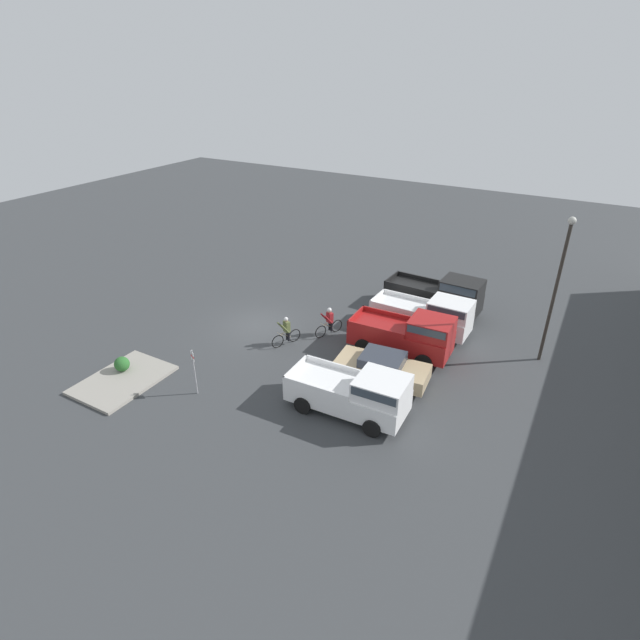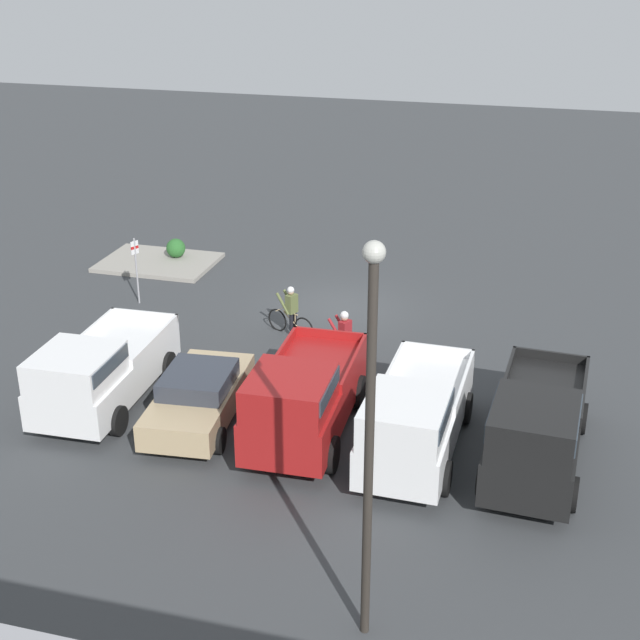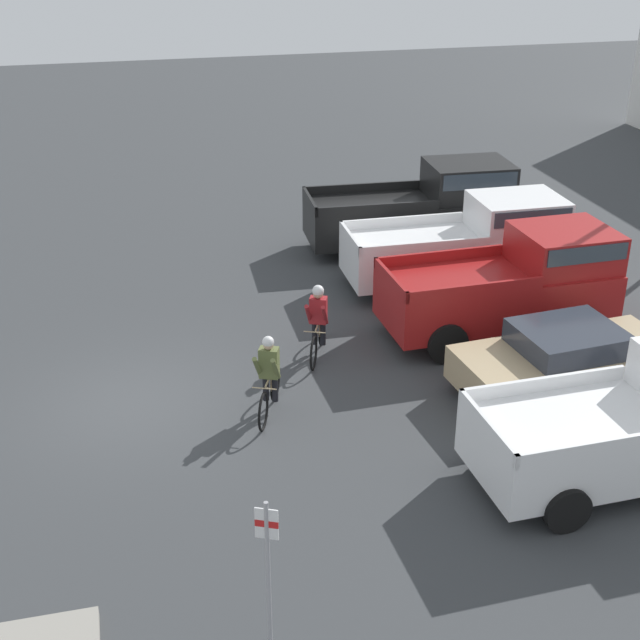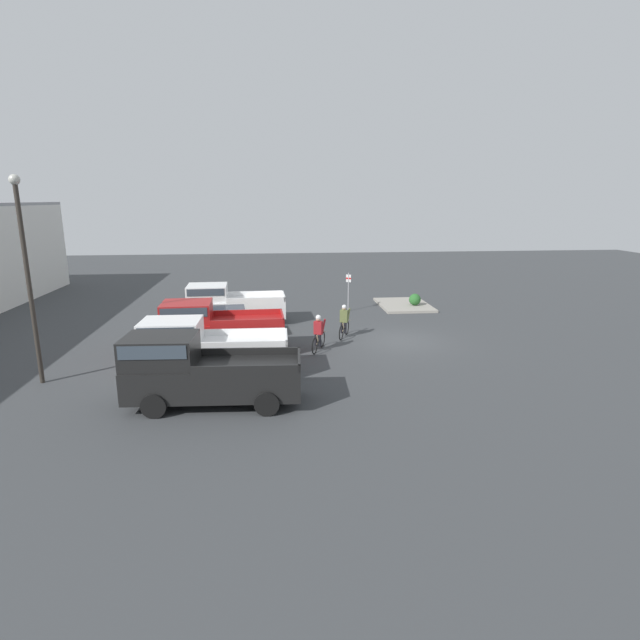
# 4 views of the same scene
# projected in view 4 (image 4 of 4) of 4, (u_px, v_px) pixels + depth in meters

# --- Properties ---
(ground_plane) EXTENTS (80.00, 80.00, 0.00)m
(ground_plane) POSITION_uv_depth(u_px,v_px,m) (400.00, 341.00, 23.81)
(ground_plane) COLOR #383A3D
(pickup_truck_0) EXTENTS (2.38, 5.69, 2.35)m
(pickup_truck_0) POSITION_uv_depth(u_px,v_px,m) (198.00, 370.00, 16.16)
(pickup_truck_0) COLOR black
(pickup_truck_0) RESTS_ON ground_plane
(pickup_truck_1) EXTENTS (2.24, 5.45, 2.21)m
(pickup_truck_1) POSITION_uv_depth(u_px,v_px,m) (203.00, 347.00, 18.84)
(pickup_truck_1) COLOR white
(pickup_truck_1) RESTS_ON ground_plane
(pickup_truck_2) EXTENTS (2.37, 5.18, 2.33)m
(pickup_truck_2) POSITION_uv_depth(u_px,v_px,m) (214.00, 327.00, 21.53)
(pickup_truck_2) COLOR maroon
(pickup_truck_2) RESTS_ON ground_plane
(sedan_0) EXTENTS (2.32, 4.47, 1.43)m
(sedan_0) POSITION_uv_depth(u_px,v_px,m) (225.00, 322.00, 24.38)
(sedan_0) COLOR tan
(sedan_0) RESTS_ON ground_plane
(pickup_truck_3) EXTENTS (2.41, 5.23, 2.12)m
(pickup_truck_3) POSITION_uv_depth(u_px,v_px,m) (229.00, 303.00, 26.98)
(pickup_truck_3) COLOR white
(pickup_truck_3) RESTS_ON ground_plane
(cyclist_0) EXTENTS (1.70, 0.76, 1.64)m
(cyclist_0) POSITION_uv_depth(u_px,v_px,m) (344.00, 321.00, 24.28)
(cyclist_0) COLOR black
(cyclist_0) RESTS_ON ground_plane
(cyclist_1) EXTENTS (1.75, 0.78, 1.65)m
(cyclist_1) POSITION_uv_depth(u_px,v_px,m) (318.00, 333.00, 22.14)
(cyclist_1) COLOR black
(cyclist_1) RESTS_ON ground_plane
(fire_lane_sign) EXTENTS (0.15, 0.28, 2.31)m
(fire_lane_sign) POSITION_uv_depth(u_px,v_px,m) (348.00, 288.00, 29.81)
(fire_lane_sign) COLOR #9E9EA3
(fire_lane_sign) RESTS_ON ground_plane
(lamppost) EXTENTS (0.36, 0.36, 7.40)m
(lamppost) POSITION_uv_depth(u_px,v_px,m) (27.00, 267.00, 17.37)
(lamppost) COLOR #2D2823
(lamppost) RESTS_ON ground_plane
(curb_island) EXTENTS (4.22, 3.06, 0.15)m
(curb_island) POSITION_uv_depth(u_px,v_px,m) (404.00, 305.00, 31.47)
(curb_island) COLOR gray
(curb_island) RESTS_ON ground_plane
(shrub) EXTENTS (0.73, 0.73, 0.73)m
(shrub) POSITION_uv_depth(u_px,v_px,m) (415.00, 299.00, 30.93)
(shrub) COLOR #286028
(shrub) RESTS_ON curb_island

